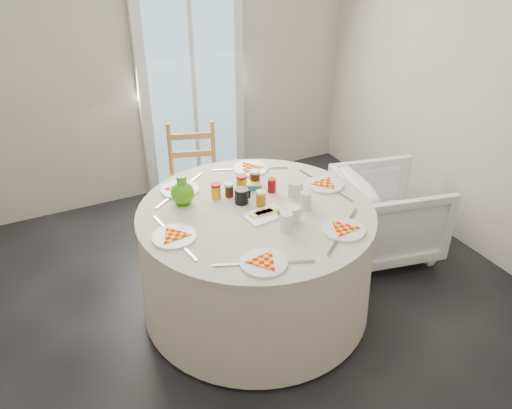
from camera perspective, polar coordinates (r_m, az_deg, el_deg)
name	(u,v)px	position (r m, az deg, el deg)	size (l,w,h in m)	color
floor	(246,316)	(3.48, -1.18, -12.67)	(4.00, 4.00, 0.00)	black
wall_back	(144,58)	(4.57, -12.67, 16.05)	(4.00, 0.02, 2.60)	#BCB5A3
wall_right	(500,89)	(3.99, 26.13, 11.73)	(0.02, 4.00, 2.60)	#BCB5A3
glass_door	(192,82)	(4.69, -7.33, 13.73)	(1.00, 0.08, 2.10)	silver
table	(256,259)	(3.34, 0.00, -6.30)	(1.54, 1.54, 0.78)	beige
wooden_chair	(194,181)	(4.12, -7.08, 2.63)	(0.42, 0.40, 0.93)	tan
armchair	(388,208)	(4.01, 14.83, -0.38)	(0.72, 0.67, 0.74)	white
place_settings	(256,209)	(3.12, 0.00, -0.48)	(1.39, 1.39, 0.03)	white
jar_cluster	(243,188)	(3.26, -1.50, 1.94)	(0.42, 0.21, 0.12)	#9D6319
butter_tub	(253,186)	(3.36, -0.33, 2.13)	(0.12, 0.08, 0.05)	teal
green_pitcher	(182,189)	(3.17, -8.43, 1.75)	(0.15, 0.15, 0.19)	#459D12
cheese_platter	(265,215)	(3.06, 1.09, -1.18)	(0.25, 0.16, 0.03)	white
mugs_glasses	(275,199)	(3.15, 2.23, 0.66)	(0.67, 0.67, 0.12)	#989392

